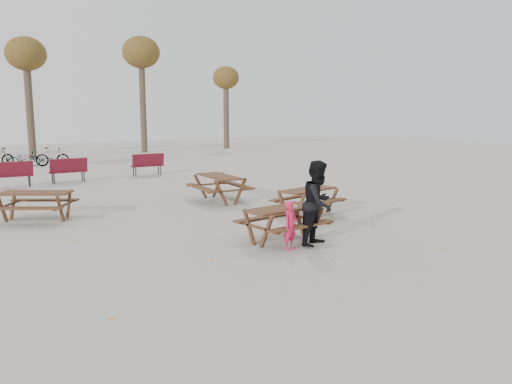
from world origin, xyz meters
TOP-DOWN VIEW (x-y plane):
  - ground at (0.00, 0.00)m, footprint 80.00×80.00m
  - main_picnic_table at (0.00, 0.00)m, footprint 1.80×1.45m
  - food_tray at (0.16, -0.17)m, footprint 0.18×0.11m
  - bread_roll at (0.16, -0.17)m, footprint 0.14×0.06m
  - soda_bottle at (-0.05, -0.20)m, footprint 0.07×0.07m
  - child at (-0.39, -0.66)m, footprint 0.43×0.34m
  - adult at (0.38, -0.72)m, footprint 1.10×0.98m
  - picnic_table_east at (2.46, 1.72)m, footprint 1.90×1.60m
  - picnic_table_north at (-3.79, 5.74)m, footprint 2.35×2.28m
  - picnic_table_far at (1.76, 5.14)m, footprint 1.89×2.20m
  - park_bench_row at (-1.86, 12.45)m, footprint 11.42×1.84m
  - tree_row at (0.90, 25.15)m, footprint 32.17×3.52m
  - fallen_leaves at (0.50, 2.50)m, footprint 11.00×11.00m

SIDE VIEW (x-z plane):
  - ground at x=0.00m, z-range 0.00..0.00m
  - fallen_leaves at x=0.50m, z-range 0.00..0.01m
  - picnic_table_east at x=2.46m, z-range 0.00..0.76m
  - picnic_table_north at x=-3.79m, z-range 0.00..0.79m
  - picnic_table_far at x=1.76m, z-range 0.00..0.85m
  - park_bench_row at x=-1.86m, z-range 0.00..1.03m
  - child at x=-0.39m, z-range 0.00..1.05m
  - main_picnic_table at x=0.00m, z-range 0.20..0.97m
  - food_tray at x=0.16m, z-range 0.78..0.81m
  - bread_roll at x=0.16m, z-range 0.81..0.86m
  - soda_bottle at x=-0.05m, z-range 0.76..0.93m
  - adult at x=0.38m, z-range 0.00..1.87m
  - tree_row at x=0.90m, z-range 2.06..10.32m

